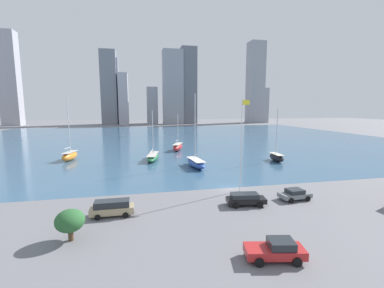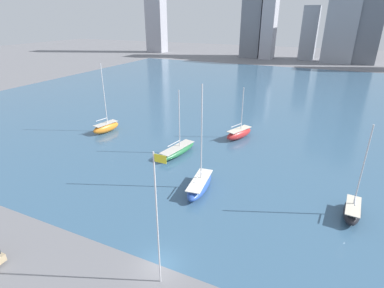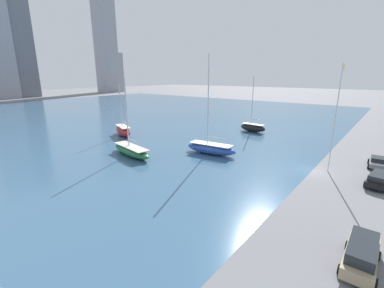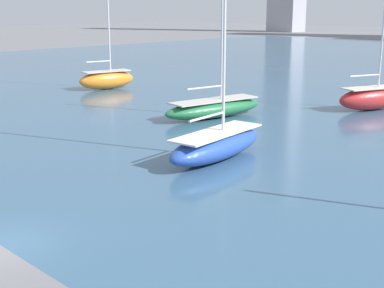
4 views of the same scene
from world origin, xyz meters
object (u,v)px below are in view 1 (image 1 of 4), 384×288
at_px(parked_wagon_black, 246,199).
at_px(flag_pole, 241,143).
at_px(sailboat_black, 276,157).
at_px(sailboat_blue, 196,163).
at_px(sailboat_green, 153,157).
at_px(sailboat_orange, 70,156).
at_px(sailboat_red, 178,147).
at_px(parked_pickup_red, 276,250).
at_px(parked_sedan_gray, 295,194).
at_px(parked_suv_tan, 112,207).

bearing_deg(parked_wagon_black, flag_pole, 172.09).
height_order(sailboat_black, sailboat_blue, sailboat_blue).
relative_size(sailboat_green, parked_wagon_black, 2.29).
height_order(sailboat_orange, sailboat_red, sailboat_orange).
relative_size(sailboat_red, sailboat_blue, 0.68).
xyz_separation_m(parked_pickup_red, parked_sedan_gray, (10.00, 12.53, -0.09)).
xyz_separation_m(sailboat_blue, parked_wagon_black, (1.66, -22.56, -0.11)).
relative_size(sailboat_orange, parked_sedan_gray, 3.35).
xyz_separation_m(flag_pole, parked_wagon_black, (-1.59, -5.67, -6.62)).
distance_m(flag_pole, parked_suv_tan, 20.29).
bearing_deg(parked_wagon_black, parked_pickup_red, -3.80).
bearing_deg(parked_suv_tan, sailboat_green, 168.42).
bearing_deg(parked_suv_tan, parked_sedan_gray, 90.94).
distance_m(sailboat_black, parked_sedan_gray, 26.72).
distance_m(sailboat_orange, sailboat_blue, 31.52).
height_order(sailboat_red, parked_suv_tan, sailboat_red).
height_order(flag_pole, parked_wagon_black, flag_pole).
xyz_separation_m(parked_suv_tan, parked_sedan_gray, (24.36, 0.48, -0.22)).
bearing_deg(sailboat_blue, parked_suv_tan, -130.53).
bearing_deg(sailboat_red, sailboat_black, -21.96).
height_order(sailboat_green, parked_suv_tan, sailboat_green).
relative_size(sailboat_orange, sailboat_red, 1.39).
xyz_separation_m(parked_suv_tan, parked_wagon_black, (16.81, -0.07, -0.13)).
distance_m(sailboat_red, parked_wagon_black, 44.90).
xyz_separation_m(parked_wagon_black, parked_sedan_gray, (7.55, 0.55, -0.10)).
height_order(sailboat_black, parked_suv_tan, sailboat_black).
relative_size(sailboat_orange, sailboat_blue, 0.95).
relative_size(sailboat_black, parked_wagon_black, 2.37).
relative_size(parked_suv_tan, parked_wagon_black, 0.95).
height_order(parked_suv_tan, parked_pickup_red, parked_suv_tan).
distance_m(sailboat_green, parked_wagon_black, 33.75).
relative_size(sailboat_black, parked_suv_tan, 2.50).
xyz_separation_m(sailboat_red, sailboat_blue, (0.66, -22.27, -0.13)).
xyz_separation_m(sailboat_orange, parked_suv_tan, (13.39, -35.88, -0.16)).
bearing_deg(parked_suv_tan, flag_pole, 106.77).
distance_m(sailboat_black, sailboat_blue, 20.44).
height_order(sailboat_green, sailboat_black, sailboat_black).
relative_size(sailboat_green, sailboat_black, 0.97).
xyz_separation_m(sailboat_red, parked_pickup_red, (-0.12, -56.82, -0.24)).
relative_size(parked_suv_tan, parked_sedan_gray, 1.13).
bearing_deg(parked_sedan_gray, sailboat_orange, -137.59).
height_order(flag_pole, sailboat_black, flag_pole).
xyz_separation_m(sailboat_orange, sailboat_green, (19.85, -3.83, -0.31)).
relative_size(flag_pole, parked_wagon_black, 2.65).
bearing_deg(flag_pole, sailboat_orange, 136.40).
height_order(sailboat_orange, parked_pickup_red, sailboat_orange).
distance_m(sailboat_orange, parked_pickup_red, 55.39).
bearing_deg(parked_pickup_red, parked_suv_tan, -119.09).
height_order(sailboat_orange, sailboat_black, sailboat_orange).
bearing_deg(sailboat_red, parked_sedan_gray, -55.78).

